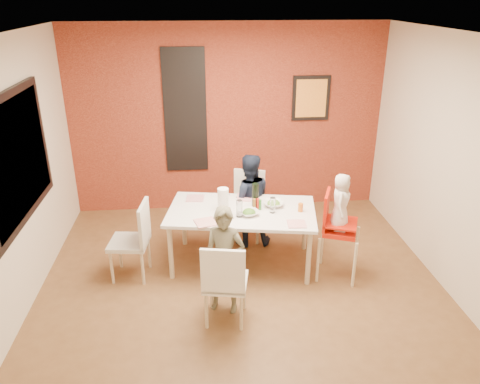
{
  "coord_description": "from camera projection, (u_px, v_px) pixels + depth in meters",
  "views": [
    {
      "loc": [
        -0.43,
        -4.35,
        3.05
      ],
      "look_at": [
        0.0,
        0.3,
        1.05
      ],
      "focal_mm": 35.0,
      "sensor_mm": 36.0,
      "label": 1
    }
  ],
  "objects": [
    {
      "name": "ground",
      "position": [
        242.0,
        289.0,
        5.22
      ],
      "size": [
        4.5,
        4.5,
        0.0
      ],
      "primitive_type": "plane",
      "color": "brown",
      "rests_on": "ground"
    },
    {
      "name": "ceiling",
      "position": [
        243.0,
        35.0,
        4.15
      ],
      "size": [
        4.5,
        4.5,
        0.02
      ],
      "primitive_type": "cube",
      "color": "silver",
      "rests_on": "wall_back"
    },
    {
      "name": "wall_back",
      "position": [
        227.0,
        120.0,
        6.74
      ],
      "size": [
        4.5,
        0.02,
        2.7
      ],
      "primitive_type": "cube",
      "color": "beige",
      "rests_on": "ground"
    },
    {
      "name": "wall_front",
      "position": [
        282.0,
        321.0,
        2.63
      ],
      "size": [
        4.5,
        0.02,
        2.7
      ],
      "primitive_type": "cube",
      "color": "beige",
      "rests_on": "ground"
    },
    {
      "name": "wall_left",
      "position": [
        10.0,
        184.0,
        4.49
      ],
      "size": [
        0.02,
        4.5,
        2.7
      ],
      "primitive_type": "cube",
      "color": "beige",
      "rests_on": "ground"
    },
    {
      "name": "wall_right",
      "position": [
        457.0,
        169.0,
        4.88
      ],
      "size": [
        0.02,
        4.5,
        2.7
      ],
      "primitive_type": "cube",
      "color": "beige",
      "rests_on": "ground"
    },
    {
      "name": "brick_accent_wall",
      "position": [
        228.0,
        120.0,
        6.73
      ],
      "size": [
        4.5,
        0.02,
        2.7
      ],
      "primitive_type": "cube",
      "color": "maroon",
      "rests_on": "ground"
    },
    {
      "name": "picture_window_frame",
      "position": [
        17.0,
        158.0,
        4.6
      ],
      "size": [
        0.05,
        1.7,
        1.3
      ],
      "primitive_type": "cube",
      "color": "black",
      "rests_on": "wall_left"
    },
    {
      "name": "picture_window_pane",
      "position": [
        18.0,
        158.0,
        4.6
      ],
      "size": [
        0.02,
        1.55,
        1.15
      ],
      "primitive_type": "cube",
      "color": "black",
      "rests_on": "wall_left"
    },
    {
      "name": "glassblock_strip",
      "position": [
        185.0,
        111.0,
        6.6
      ],
      "size": [
        0.55,
        0.03,
        1.7
      ],
      "primitive_type": "cube",
      "color": "#B5BCC5",
      "rests_on": "wall_back"
    },
    {
      "name": "glassblock_surround",
      "position": [
        185.0,
        111.0,
        6.6
      ],
      "size": [
        0.6,
        0.03,
        1.76
      ],
      "primitive_type": "cube",
      "color": "black",
      "rests_on": "wall_back"
    },
    {
      "name": "art_print_frame",
      "position": [
        311.0,
        98.0,
        6.69
      ],
      "size": [
        0.54,
        0.03,
        0.64
      ],
      "primitive_type": "cube",
      "color": "black",
      "rests_on": "wall_back"
    },
    {
      "name": "art_print_canvas",
      "position": [
        311.0,
        98.0,
        6.68
      ],
      "size": [
        0.44,
        0.01,
        0.54
      ],
      "primitive_type": "cube",
      "color": "#F5A836",
      "rests_on": "wall_back"
    },
    {
      "name": "dining_table",
      "position": [
        242.0,
        215.0,
        5.48
      ],
      "size": [
        1.84,
        1.22,
        0.71
      ],
      "rotation": [
        0.0,
        0.0,
        -0.17
      ],
      "color": "white",
      "rests_on": "ground"
    },
    {
      "name": "chair_near",
      "position": [
        225.0,
        280.0,
        4.49
      ],
      "size": [
        0.49,
        0.49,
        0.9
      ],
      "rotation": [
        0.0,
        0.0,
        2.96
      ],
      "color": "white",
      "rests_on": "ground"
    },
    {
      "name": "chair_far",
      "position": [
        248.0,
        200.0,
        6.21
      ],
      "size": [
        0.51,
        0.51,
        0.9
      ],
      "rotation": [
        0.0,
        0.0,
        -0.28
      ],
      "color": "white",
      "rests_on": "ground"
    },
    {
      "name": "chair_left",
      "position": [
        136.0,
        236.0,
        5.27
      ],
      "size": [
        0.47,
        0.47,
        0.92
      ],
      "rotation": [
        0.0,
        0.0,
        4.59
      ],
      "color": "beige",
      "rests_on": "ground"
    },
    {
      "name": "high_chair",
      "position": [
        336.0,
        227.0,
        5.26
      ],
      "size": [
        0.55,
        0.55,
        1.03
      ],
      "rotation": [
        0.0,
        0.0,
        1.2
      ],
      "color": "red",
      "rests_on": "ground"
    },
    {
      "name": "child_near",
      "position": [
        224.0,
        261.0,
        4.68
      ],
      "size": [
        0.49,
        0.4,
        1.15
      ],
      "primitive_type": "imported",
      "rotation": [
        0.0,
        0.0,
        -0.32
      ],
      "color": "brown",
      "rests_on": "ground"
    },
    {
      "name": "child_far",
      "position": [
        248.0,
        200.0,
        5.95
      ],
      "size": [
        0.6,
        0.47,
        1.23
      ],
      "primitive_type": "imported",
      "rotation": [
        0.0,
        0.0,
        3.16
      ],
      "color": "black",
      "rests_on": "ground"
    },
    {
      "name": "toddler",
      "position": [
        341.0,
        202.0,
        5.12
      ],
      "size": [
        0.31,
        0.37,
        0.65
      ],
      "primitive_type": "imported",
      "rotation": [
        0.0,
        0.0,
        1.19
      ],
      "color": "silver",
      "rests_on": "high_chair"
    },
    {
      "name": "plate_near_left",
      "position": [
        206.0,
        222.0,
        5.15
      ],
      "size": [
        0.28,
        0.28,
        0.01
      ],
      "primitive_type": "cube",
      "rotation": [
        0.0,
        0.0,
        0.27
      ],
      "color": "white",
      "rests_on": "dining_table"
    },
    {
      "name": "plate_far_mid",
      "position": [
        247.0,
        197.0,
        5.77
      ],
      "size": [
        0.27,
        0.27,
        0.01
      ],
      "primitive_type": "cube",
      "rotation": [
        0.0,
        0.0,
        -0.13
      ],
      "color": "white",
      "rests_on": "dining_table"
    },
    {
      "name": "plate_near_right",
      "position": [
        297.0,
        224.0,
        5.11
      ],
      "size": [
        0.21,
        0.21,
        0.01
      ],
      "primitive_type": "cube",
      "rotation": [
        0.0,
        0.0,
        -0.07
      ],
      "color": "white",
      "rests_on": "dining_table"
    },
    {
      "name": "plate_far_left",
      "position": [
        195.0,
        198.0,
        5.75
      ],
      "size": [
        0.23,
        0.23,
        0.01
      ],
      "primitive_type": "cube",
      "rotation": [
        0.0,
        0.0,
        -0.09
      ],
      "color": "silver",
      "rests_on": "dining_table"
    },
    {
      "name": "salad_bowl_a",
      "position": [
        249.0,
        213.0,
        5.32
      ],
      "size": [
        0.28,
        0.28,
        0.05
      ],
      "primitive_type": "imported",
      "rotation": [
        0.0,
        0.0,
        0.32
      ],
      "color": "white",
      "rests_on": "dining_table"
    },
    {
      "name": "salad_bowl_b",
      "position": [
        274.0,
        204.0,
        5.55
      ],
      "size": [
        0.26,
        0.26,
        0.06
      ],
      "primitive_type": "imported",
      "rotation": [
        0.0,
        0.0,
        -0.11
      ],
      "color": "white",
      "rests_on": "dining_table"
    },
    {
      "name": "wine_bottle",
      "position": [
        255.0,
        196.0,
        5.45
      ],
      "size": [
        0.08,
        0.08,
        0.3
      ],
      "primitive_type": "cylinder",
      "color": "black",
      "rests_on": "dining_table"
    },
    {
      "name": "wine_glass_a",
      "position": [
        239.0,
        209.0,
        5.25
      ],
      "size": [
        0.07,
        0.07,
        0.2
      ],
      "primitive_type": "cylinder",
      "color": "silver",
      "rests_on": "dining_table"
    },
    {
      "name": "wine_glass_b",
      "position": [
        273.0,
        205.0,
        5.35
      ],
      "size": [
        0.07,
        0.07,
        0.19
      ],
      "primitive_type": "cylinder",
      "color": "white",
      "rests_on": "dining_table"
    },
    {
      "name": "paper_towel_roll",
      "position": [
        223.0,
        200.0,
        5.37
      ],
      "size": [
        0.13,
        0.13,
        0.28
      ],
      "primitive_type": "cylinder",
      "color": "white",
      "rests_on": "dining_table"
    },
    {
      "name": "condiment_red",
      "position": [
        258.0,
        204.0,
        5.45
      ],
      "size": [
        0.03,
        0.03,
        0.14
      ],
      "primitive_type": "cylinder",
      "color": "red",
      "rests_on": "dining_table"
    },
    {
      "name": "condiment_green",
      "position": [
        260.0,
        205.0,
        5.43
      ],
      "size": [
        0.03,
        0.03,
        0.13
      ],
      "primitive_type": "cylinder",
      "color": "#2E7928",
      "rests_on": "dining_table"
    },
    {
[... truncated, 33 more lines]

